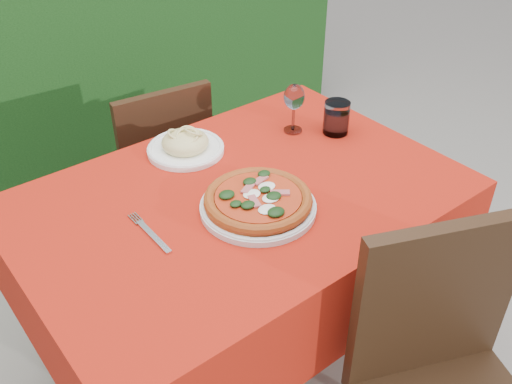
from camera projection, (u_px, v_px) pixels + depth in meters
ground at (243, 360)px, 2.07m from camera, size 60.00×60.00×0.00m
hedge at (29, 3)px, 2.53m from camera, size 3.20×0.55×1.78m
dining_table at (241, 233)px, 1.72m from camera, size 1.26×0.86×0.75m
chair_near at (444, 378)px, 1.38m from camera, size 0.55×0.55×0.92m
chair_far at (161, 164)px, 2.27m from camera, size 0.41×0.41×0.82m
pizza_plate at (258, 202)px, 1.55m from camera, size 0.32×0.32×0.06m
pasta_plate at (185, 145)px, 1.81m from camera, size 0.24×0.24×0.07m
water_glass at (336, 119)px, 1.89m from camera, size 0.09×0.09×0.11m
wine_glass at (294, 99)px, 1.86m from camera, size 0.07×0.07×0.17m
fork at (154, 237)px, 1.47m from camera, size 0.03×0.22×0.01m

